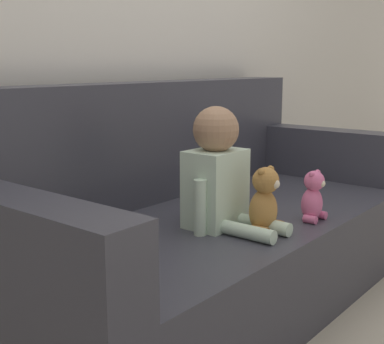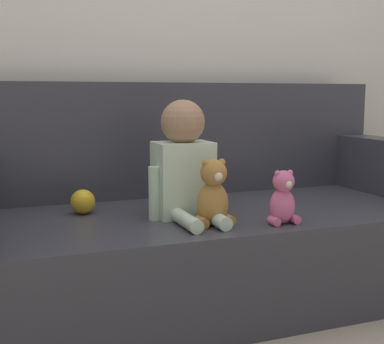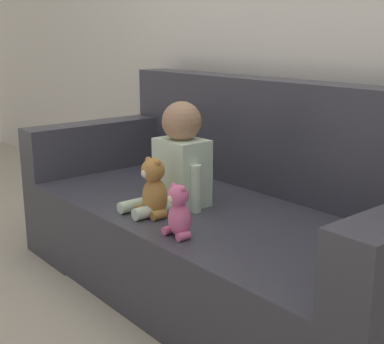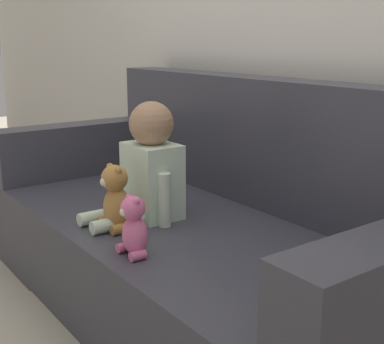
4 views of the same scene
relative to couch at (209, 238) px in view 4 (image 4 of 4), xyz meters
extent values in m
plane|color=#B7AD99|center=(0.00, -0.07, -0.31)|extent=(12.00, 12.00, 0.00)
cube|color=#383842|center=(0.00, -0.07, -0.11)|extent=(2.01, 0.92, 0.39)
cube|color=#383842|center=(0.00, 0.30, 0.34)|extent=(2.01, 0.18, 0.52)
cube|color=#383842|center=(-0.92, -0.07, 0.21)|extent=(0.16, 0.92, 0.26)
cube|color=silver|center=(-0.14, -0.17, 0.23)|extent=(0.21, 0.16, 0.29)
sphere|color=#A37A5B|center=(-0.14, -0.17, 0.45)|extent=(0.17, 0.17, 0.17)
cylinder|color=silver|center=(-0.19, -0.35, 0.11)|extent=(0.05, 0.20, 0.05)
cylinder|color=silver|center=(-0.09, -0.35, 0.11)|extent=(0.05, 0.20, 0.05)
cylinder|color=silver|center=(-0.26, -0.19, 0.19)|extent=(0.05, 0.05, 0.20)
cylinder|color=silver|center=(-0.02, -0.19, 0.19)|extent=(0.05, 0.05, 0.20)
ellipsoid|color=#AD7A3D|center=(-0.09, -0.35, 0.16)|extent=(0.12, 0.10, 0.16)
sphere|color=#AD7A3D|center=(-0.09, -0.35, 0.28)|extent=(0.10, 0.10, 0.10)
sphere|color=#AD7A3D|center=(-0.12, -0.35, 0.31)|extent=(0.03, 0.03, 0.03)
sphere|color=#AD7A3D|center=(-0.06, -0.35, 0.31)|extent=(0.03, 0.03, 0.03)
sphere|color=beige|center=(-0.09, -0.39, 0.27)|extent=(0.03, 0.03, 0.03)
cylinder|color=#AD7A3D|center=(-0.14, -0.37, 0.10)|extent=(0.04, 0.06, 0.04)
cylinder|color=#AD7A3D|center=(-0.04, -0.37, 0.10)|extent=(0.04, 0.06, 0.04)
ellipsoid|color=#DB6699|center=(0.15, -0.42, 0.15)|extent=(0.10, 0.08, 0.13)
sphere|color=#DB6699|center=(0.15, -0.42, 0.24)|extent=(0.08, 0.08, 0.08)
sphere|color=#DB6699|center=(0.13, -0.42, 0.27)|extent=(0.02, 0.02, 0.02)
sphere|color=#DB6699|center=(0.18, -0.42, 0.27)|extent=(0.02, 0.02, 0.02)
sphere|color=beige|center=(0.15, -0.45, 0.24)|extent=(0.03, 0.03, 0.03)
cylinder|color=#DB6699|center=(0.11, -0.43, 0.10)|extent=(0.03, 0.05, 0.03)
cylinder|color=#DB6699|center=(0.19, -0.43, 0.10)|extent=(0.03, 0.05, 0.03)
sphere|color=gold|center=(-0.50, 0.00, 0.13)|extent=(0.10, 0.10, 0.10)
camera|label=1|loc=(-1.69, -1.31, 0.68)|focal=50.00mm
camera|label=2|loc=(-0.84, -2.07, 0.55)|focal=50.00mm
camera|label=3|loc=(1.59, -1.56, 0.80)|focal=50.00mm
camera|label=4|loc=(1.55, -1.20, 0.76)|focal=50.00mm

